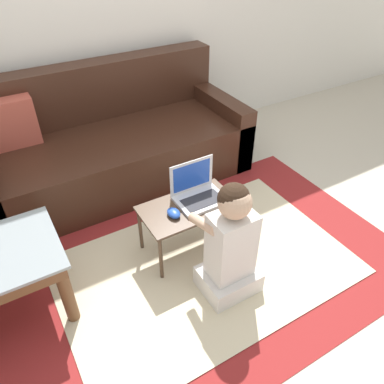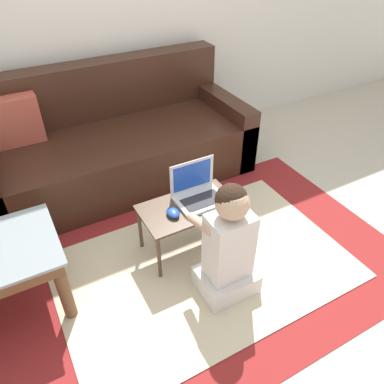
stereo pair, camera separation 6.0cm
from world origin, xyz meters
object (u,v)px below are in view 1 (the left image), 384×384
at_px(couch, 111,145).
at_px(laptop, 198,194).
at_px(person_seated, 230,245).
at_px(laptop_desk, 189,211).
at_px(computer_mouse, 174,213).

bearing_deg(couch, laptop, -78.62).
bearing_deg(person_seated, couch, 95.67).
relative_size(laptop, person_seated, 0.41).
xyz_separation_m(laptop_desk, laptop, (0.09, 0.03, 0.08)).
bearing_deg(couch, laptop_desk, -83.70).
bearing_deg(computer_mouse, laptop, 16.79).
distance_m(couch, person_seated, 1.51).
bearing_deg(laptop, computer_mouse, -163.21).
bearing_deg(person_seated, laptop_desk, 94.03).
distance_m(laptop_desk, person_seated, 0.42).
distance_m(computer_mouse, person_seated, 0.42).
bearing_deg(laptop, person_seated, -97.85).
height_order(laptop_desk, person_seated, person_seated).
bearing_deg(person_seated, laptop, 82.15).
height_order(laptop, computer_mouse, laptop).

